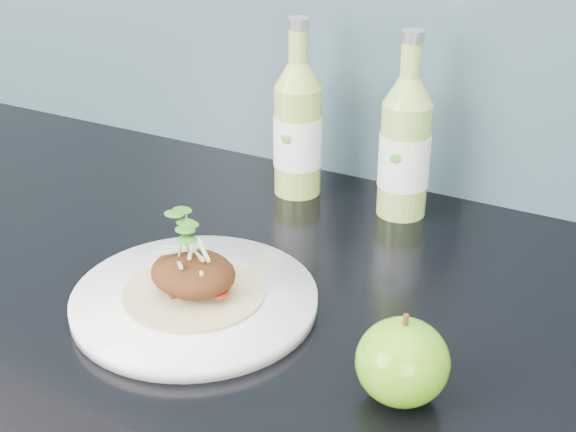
% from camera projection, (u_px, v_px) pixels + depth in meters
% --- Properties ---
extents(dinner_plate, '(0.28, 0.28, 0.02)m').
position_uv_depth(dinner_plate, '(195.00, 300.00, 0.85)').
color(dinner_plate, white).
rests_on(dinner_plate, kitchen_counter).
extents(pork_taco, '(0.15, 0.15, 0.10)m').
position_uv_depth(pork_taco, '(193.00, 271.00, 0.83)').
color(pork_taco, tan).
rests_on(pork_taco, dinner_plate).
extents(green_apple, '(0.09, 0.09, 0.09)m').
position_uv_depth(green_apple, '(402.00, 362.00, 0.70)').
color(green_apple, '#3A8F0F').
rests_on(green_apple, kitchen_counter).
extents(cider_bottle_left, '(0.07, 0.07, 0.24)m').
position_uv_depth(cider_bottle_left, '(298.00, 129.00, 1.07)').
color(cider_bottle_left, '#9EB44B').
rests_on(cider_bottle_left, kitchen_counter).
extents(cider_bottle_right, '(0.08, 0.08, 0.24)m').
position_uv_depth(cider_bottle_right, '(405.00, 148.00, 1.01)').
color(cider_bottle_right, '#95BC4E').
rests_on(cider_bottle_right, kitchen_counter).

